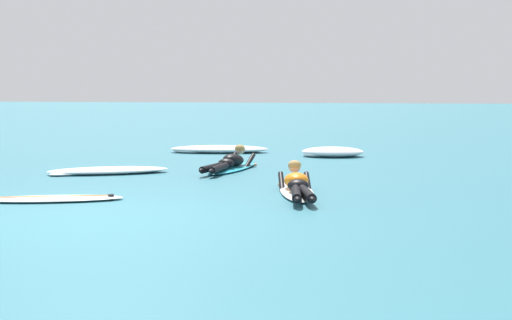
{
  "coord_description": "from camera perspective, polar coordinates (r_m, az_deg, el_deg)",
  "views": [
    {
      "loc": [
        3.65,
        -7.69,
        1.69
      ],
      "look_at": [
        1.4,
        4.17,
        0.35
      ],
      "focal_mm": 45.22,
      "sensor_mm": 36.0,
      "label": 1
    }
  ],
  "objects": [
    {
      "name": "whitewater_back",
      "position": [
        16.22,
        6.8,
        0.71
      ],
      "size": [
        1.64,
        1.15,
        0.24
      ],
      "color": "white",
      "rests_on": "ground"
    },
    {
      "name": "surfer_near",
      "position": [
        10.37,
        3.65,
        -2.28
      ],
      "size": [
        0.97,
        2.6,
        0.53
      ],
      "color": "white",
      "rests_on": "ground"
    },
    {
      "name": "ground_plane",
      "position": [
        18.14,
        -0.9,
        0.98
      ],
      "size": [
        120.0,
        120.0,
        0.0
      ],
      "primitive_type": "plane",
      "color": "#2D6B7A"
    },
    {
      "name": "drifting_surfboard",
      "position": [
        10.22,
        -17.52,
        -3.27
      ],
      "size": [
        2.18,
        1.13,
        0.16
      ],
      "color": "white",
      "rests_on": "ground"
    },
    {
      "name": "whitewater_mid_left",
      "position": [
        13.19,
        -12.92,
        -0.91
      ],
      "size": [
        2.43,
        1.55,
        0.14
      ],
      "color": "white",
      "rests_on": "ground"
    },
    {
      "name": "whitewater_mid_right",
      "position": [
        17.12,
        -3.26,
        0.96
      ],
      "size": [
        2.69,
        1.24,
        0.19
      ],
      "color": "white",
      "rests_on": "ground"
    },
    {
      "name": "surfer_far",
      "position": [
        13.42,
        -2.23,
        -0.33
      ],
      "size": [
        0.92,
        2.59,
        0.55
      ],
      "color": "#2DB2D1",
      "rests_on": "ground"
    }
  ]
}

